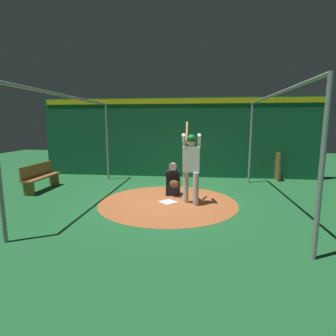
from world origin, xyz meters
name	(u,v)px	position (x,y,z in m)	size (l,w,h in m)	color
ground_plane	(168,202)	(0.00, 0.00, 0.00)	(27.07, 27.07, 0.00)	#216633
dirt_circle	(168,202)	(0.00, 0.00, 0.00)	(3.75, 3.75, 0.01)	#B76033
home_plate	(168,202)	(0.00, 0.00, 0.01)	(0.42, 0.42, 0.01)	white
batter	(191,162)	(0.06, 0.61, 1.13)	(0.68, 0.49, 2.18)	#BCBCC0
catcher	(173,182)	(-0.78, 0.06, 0.39)	(0.58, 0.40, 0.99)	black
back_wall	(179,137)	(-3.68, 0.00, 1.58)	(0.23, 11.07, 3.14)	#145133
cage_frame	(168,128)	(0.00, 0.00, 2.02)	(5.63, 5.35, 2.86)	gray
bat_rack	(277,167)	(-3.44, 3.79, 0.49)	(0.70, 0.20, 1.05)	olive
bench	(40,176)	(-0.92, -4.25, 0.44)	(1.64, 0.36, 0.85)	olive
baseball_0	(176,192)	(-0.99, 0.14, 0.04)	(0.07, 0.07, 0.07)	white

